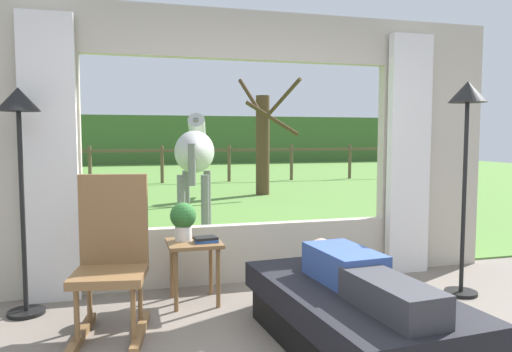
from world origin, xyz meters
The scene contains 16 objects.
back_wall_with_window centered at (0.00, 2.26, 1.25)m, with size 5.20×0.12×2.55m.
curtain_panel_left centered at (-1.69, 2.12, 1.20)m, with size 0.44×0.10×2.40m, color silver.
curtain_panel_right centered at (1.69, 2.12, 1.20)m, with size 0.44×0.10×2.40m, color silver.
outdoor_pasture_lawn centered at (0.00, 13.16, 0.01)m, with size 36.00×21.68×0.02m, color #568438.
distant_hill_ridge centered at (0.00, 23.00, 1.20)m, with size 36.00×2.00×2.40m, color #41642F.
recliner_sofa centered at (0.31, 0.56, 0.22)m, with size 1.03×1.77×0.42m.
reclining_person centered at (0.31, 0.51, 0.52)m, with size 0.39×1.44×0.22m.
rocking_chair centered at (-1.19, 1.29, 0.55)m, with size 0.56×0.74×1.12m.
side_table centered at (-0.55, 1.76, 0.43)m, with size 0.44×0.44×0.52m.
potted_plant centered at (-0.63, 1.82, 0.70)m, with size 0.22×0.22×0.32m.
book_stack centered at (-0.46, 1.70, 0.54)m, with size 0.20×0.15×0.04m.
floor_lamp_left centered at (-1.86, 1.83, 1.42)m, with size 0.32×0.32×1.76m.
floor_lamp_right centered at (1.75, 1.35, 1.50)m, with size 0.32×0.32×1.86m.
horse centered at (-0.10, 4.79, 1.16)m, with size 0.80×1.82×1.73m.
pasture_tree centered at (2.08, 8.73, 1.29)m, with size 1.37×1.52×2.71m.
pasture_fence_line centered at (0.00, 12.20, 0.74)m, with size 16.10×0.10×1.10m.
Camera 1 is at (-1.10, -2.23, 1.39)m, focal length 34.26 mm.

